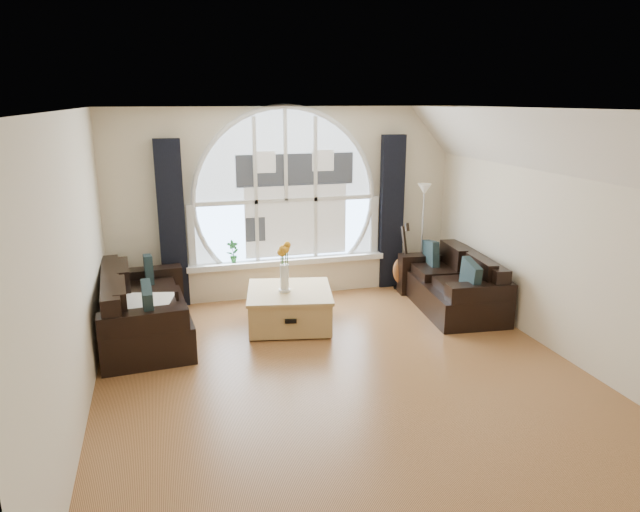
{
  "coord_description": "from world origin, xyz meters",
  "views": [
    {
      "loc": [
        -1.72,
        -5.21,
        2.79
      ],
      "look_at": [
        0.0,
        0.9,
        1.05
      ],
      "focal_mm": 32.13,
      "sensor_mm": 36.0,
      "label": 1
    }
  ],
  "objects_px": {
    "coffee_chest": "(290,306)",
    "potted_plant": "(233,252)",
    "sofa_right": "(452,281)",
    "floor_lamp": "(422,237)",
    "guitar": "(403,256)",
    "sofa_left": "(146,307)",
    "vase_flowers": "(284,261)"
  },
  "relations": [
    {
      "from": "coffee_chest",
      "to": "potted_plant",
      "type": "height_order",
      "value": "potted_plant"
    },
    {
      "from": "sofa_left",
      "to": "vase_flowers",
      "type": "height_order",
      "value": "vase_flowers"
    },
    {
      "from": "guitar",
      "to": "sofa_right",
      "type": "bearing_deg",
      "value": -90.75
    },
    {
      "from": "floor_lamp",
      "to": "guitar",
      "type": "height_order",
      "value": "floor_lamp"
    },
    {
      "from": "sofa_left",
      "to": "floor_lamp",
      "type": "relative_size",
      "value": 1.17
    },
    {
      "from": "sofa_right",
      "to": "guitar",
      "type": "relative_size",
      "value": 1.61
    },
    {
      "from": "floor_lamp",
      "to": "vase_flowers",
      "type": "bearing_deg",
      "value": -157.58
    },
    {
      "from": "floor_lamp",
      "to": "guitar",
      "type": "bearing_deg",
      "value": -174.17
    },
    {
      "from": "coffee_chest",
      "to": "guitar",
      "type": "distance_m",
      "value": 2.16
    },
    {
      "from": "sofa_right",
      "to": "vase_flowers",
      "type": "distance_m",
      "value": 2.37
    },
    {
      "from": "sofa_right",
      "to": "floor_lamp",
      "type": "height_order",
      "value": "floor_lamp"
    },
    {
      "from": "guitar",
      "to": "potted_plant",
      "type": "xyz_separation_m",
      "value": [
        -2.49,
        0.28,
        0.18
      ]
    },
    {
      "from": "sofa_left",
      "to": "guitar",
      "type": "bearing_deg",
      "value": 8.81
    },
    {
      "from": "floor_lamp",
      "to": "potted_plant",
      "type": "relative_size",
      "value": 4.93
    },
    {
      "from": "vase_flowers",
      "to": "floor_lamp",
      "type": "relative_size",
      "value": 0.44
    },
    {
      "from": "coffee_chest",
      "to": "floor_lamp",
      "type": "height_order",
      "value": "floor_lamp"
    },
    {
      "from": "sofa_right",
      "to": "coffee_chest",
      "type": "bearing_deg",
      "value": -174.51
    },
    {
      "from": "sofa_right",
      "to": "guitar",
      "type": "xyz_separation_m",
      "value": [
        -0.32,
        0.92,
        0.13
      ]
    },
    {
      "from": "floor_lamp",
      "to": "sofa_right",
      "type": "bearing_deg",
      "value": -89.59
    },
    {
      "from": "potted_plant",
      "to": "floor_lamp",
      "type": "bearing_deg",
      "value": -4.99
    },
    {
      "from": "coffee_chest",
      "to": "guitar",
      "type": "xyz_separation_m",
      "value": [
        1.94,
        0.91,
        0.28
      ]
    },
    {
      "from": "sofa_right",
      "to": "potted_plant",
      "type": "bearing_deg",
      "value": 162.75
    },
    {
      "from": "sofa_left",
      "to": "floor_lamp",
      "type": "bearing_deg",
      "value": 8.27
    },
    {
      "from": "sofa_right",
      "to": "floor_lamp",
      "type": "bearing_deg",
      "value": 96.19
    },
    {
      "from": "potted_plant",
      "to": "vase_flowers",
      "type": "bearing_deg",
      "value": -68.07
    },
    {
      "from": "sofa_right",
      "to": "vase_flowers",
      "type": "xyz_separation_m",
      "value": [
        -2.33,
        -0.01,
        0.46
      ]
    },
    {
      "from": "sofa_right",
      "to": "coffee_chest",
      "type": "height_order",
      "value": "sofa_right"
    },
    {
      "from": "potted_plant",
      "to": "coffee_chest",
      "type": "bearing_deg",
      "value": -65.13
    },
    {
      "from": "sofa_left",
      "to": "vase_flowers",
      "type": "relative_size",
      "value": 2.66
    },
    {
      "from": "guitar",
      "to": "floor_lamp",
      "type": "bearing_deg",
      "value": -14.3
    },
    {
      "from": "coffee_chest",
      "to": "vase_flowers",
      "type": "xyz_separation_m",
      "value": [
        -0.06,
        -0.02,
        0.6
      ]
    },
    {
      "from": "sofa_left",
      "to": "potted_plant",
      "type": "relative_size",
      "value": 5.75
    }
  ]
}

